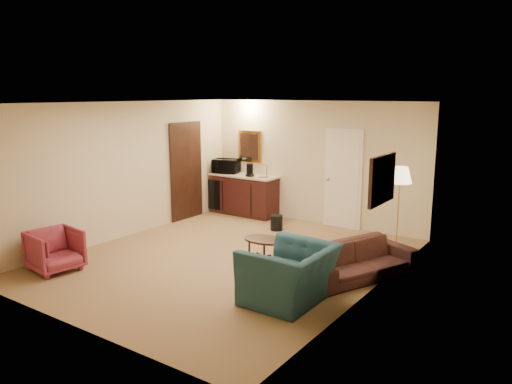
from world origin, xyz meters
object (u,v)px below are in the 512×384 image
sofa (359,254)px  rose_chair_near (50,249)px  wetbar_cabinet (244,195)px  waste_bin (277,223)px  floor_lamp (398,210)px  coffee_table (264,251)px  coffee_maker (250,170)px  microwave (226,164)px  teal_armchair (289,265)px  rose_chair_far (55,248)px

sofa → rose_chair_near: 4.91m
wetbar_cabinet → waste_bin: bearing=-28.1°
floor_lamp → coffee_table: bearing=-131.8°
wetbar_cabinet → coffee_maker: coffee_maker is taller
rose_chair_near → coffee_table: 3.46m
coffee_maker → floor_lamp: bearing=-4.9°
microwave → waste_bin: bearing=-37.1°
wetbar_cabinet → rose_chair_near: bearing=-96.2°
teal_armchair → coffee_table: bearing=-133.9°
wetbar_cabinet → coffee_maker: size_ratio=5.78×
coffee_table → rose_chair_far: bearing=-139.1°
coffee_maker → teal_armchair: bearing=-43.0°
sofa → floor_lamp: floor_lamp is taller
rose_chair_far → microwave: (-0.25, 4.69, 0.76)m
coffee_table → microwave: microwave is taller
rose_chair_near → rose_chair_far: (0.25, -0.08, 0.07)m
waste_bin → coffee_maker: size_ratio=1.10×
rose_chair_near → coffee_maker: 4.65m
microwave → coffee_maker: 0.75m
coffee_table → waste_bin: bearing=116.4°
wetbar_cabinet → coffee_maker: bearing=-21.2°
waste_bin → coffee_maker: (-1.11, 0.63, 0.91)m
rose_chair_far → coffee_maker: bearing=1.6°
wetbar_cabinet → floor_lamp: floor_lamp is taller
sofa → rose_chair_near: bearing=142.1°
wetbar_cabinet → rose_chair_far: 4.70m
wetbar_cabinet → rose_chair_far: (-0.25, -4.70, -0.10)m
floor_lamp → coffee_maker: (-3.61, 0.65, 0.30)m
microwave → coffee_maker: (0.74, -0.09, -0.06)m
wetbar_cabinet → microwave: bearing=-179.7°
floor_lamp → microwave: floor_lamp is taller
coffee_table → waste_bin: coffee_table is taller
sofa → coffee_maker: coffee_maker is taller
sofa → coffee_maker: bearing=82.0°
teal_armchair → wetbar_cabinet: bearing=-136.9°
rose_chair_near → microwave: microwave is taller
microwave → sofa: bearing=-43.6°
sofa → coffee_table: size_ratio=2.59×
rose_chair_near → waste_bin: bearing=-32.9°
coffee_table → waste_bin: size_ratio=2.32×
sofa → microwave: (-4.30, 2.26, 0.75)m
sofa → floor_lamp: 1.57m
rose_chair_near → waste_bin: size_ratio=1.87×
teal_armchair → coffee_table: teal_armchair is taller
microwave → coffee_table: bearing=-58.5°
wetbar_cabinet → coffee_table: 3.39m
rose_chair_far → floor_lamp: bearing=-38.4°
wetbar_cabinet → rose_chair_near: (-0.50, -4.62, -0.17)m
teal_armchair → rose_chair_near: (-3.88, -1.00, -0.22)m
teal_armchair → microwave: microwave is taller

